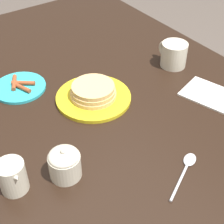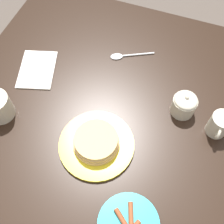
{
  "view_description": "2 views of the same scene",
  "coord_description": "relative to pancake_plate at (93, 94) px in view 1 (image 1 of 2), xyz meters",
  "views": [
    {
      "loc": [
        -0.8,
        0.48,
        1.42
      ],
      "look_at": [
        -0.17,
        0.04,
        0.77
      ],
      "focal_mm": 55.0,
      "sensor_mm": 36.0,
      "label": 1
    },
    {
      "loc": [
        0.26,
        0.2,
        1.57
      ],
      "look_at": [
        -0.17,
        0.04,
        0.77
      ],
      "focal_mm": 45.0,
      "sensor_mm": 36.0,
      "label": 2
    }
  ],
  "objects": [
    {
      "name": "spoon",
      "position": [
        -0.38,
        -0.04,
        -0.02
      ],
      "size": [
        0.09,
        0.16,
        0.01
      ],
      "color": "silver",
      "rests_on": "dining_table"
    },
    {
      "name": "creamer_pitcher",
      "position": [
        -0.18,
        0.34,
        0.02
      ],
      "size": [
        0.11,
        0.07,
        0.09
      ],
      "color": "beige",
      "rests_on": "dining_table"
    },
    {
      "name": "side_plate_bacon",
      "position": [
        0.19,
        0.17,
        -0.01
      ],
      "size": [
        0.17,
        0.17,
        0.02
      ],
      "color": "#2DADBC",
      "rests_on": "dining_table"
    },
    {
      "name": "coffee_mug",
      "position": [
        0.0,
        -0.34,
        0.03
      ],
      "size": [
        0.12,
        0.09,
        0.09
      ],
      "color": "beige",
      "rests_on": "dining_table"
    },
    {
      "name": "ground_plane",
      "position": [
        0.05,
        -0.03,
        -0.76
      ],
      "size": [
        8.0,
        8.0,
        0.0
      ],
      "primitive_type": "plane",
      "color": "#51473F"
    },
    {
      "name": "dining_table",
      "position": [
        0.05,
        -0.03,
        -0.12
      ],
      "size": [
        1.45,
        1.03,
        0.74
      ],
      "color": "black",
      "rests_on": "ground_plane"
    },
    {
      "name": "pancake_plate",
      "position": [
        0.0,
        0.0,
        0.0
      ],
      "size": [
        0.24,
        0.24,
        0.05
      ],
      "color": "gold",
      "rests_on": "dining_table"
    },
    {
      "name": "napkin",
      "position": [
        -0.21,
        -0.32,
        -0.02
      ],
      "size": [
        0.2,
        0.17,
        0.01
      ],
      "color": "silver",
      "rests_on": "dining_table"
    },
    {
      "name": "sugar_bowl",
      "position": [
        -0.22,
        0.22,
        0.02
      ],
      "size": [
        0.08,
        0.08,
        0.09
      ],
      "color": "beige",
      "rests_on": "dining_table"
    }
  ]
}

